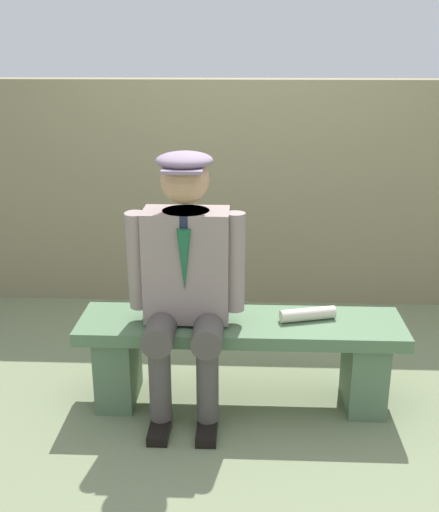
# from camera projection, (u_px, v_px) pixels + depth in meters

# --- Properties ---
(ground_plane) EXTENTS (30.00, 30.00, 0.00)m
(ground_plane) POSITION_uv_depth(u_px,v_px,m) (240.00, 401.00, 3.35)
(ground_plane) COLOR #6D7957
(bench) EXTENTS (1.68, 0.41, 0.48)m
(bench) POSITION_uv_depth(u_px,v_px,m) (240.00, 349.00, 3.25)
(bench) COLOR #4C6B4A
(bench) RESTS_ON ground
(seated_man) EXTENTS (0.59, 0.55, 1.35)m
(seated_man) POSITION_uv_depth(u_px,v_px,m) (186.00, 273.00, 3.07)
(seated_man) COLOR gray
(seated_man) RESTS_ON ground
(rolled_magazine) EXTENTS (0.30, 0.14, 0.07)m
(rolled_magazine) POSITION_uv_depth(u_px,v_px,m) (308.00, 314.00, 3.19)
(rolled_magazine) COLOR beige
(rolled_magazine) RESTS_ON bench
(stadium_wall) EXTENTS (12.00, 0.24, 1.61)m
(stadium_wall) POSITION_uv_depth(u_px,v_px,m) (244.00, 193.00, 4.51)
(stadium_wall) COLOR #817859
(stadium_wall) RESTS_ON ground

